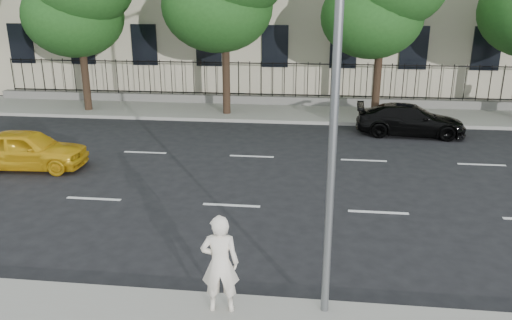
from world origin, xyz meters
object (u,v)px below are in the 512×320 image
Objects in this scene: yellow_taxi at (27,149)px; woman_near at (220,264)px; street_light at (337,21)px; black_sedan at (410,120)px.

yellow_taxi is 10.80m from woman_near.
street_light is 4.54m from woman_near.
street_light is 13.79m from black_sedan.
black_sedan is 2.40× the size of woman_near.
street_light reaches higher than black_sedan.
black_sedan is at bearing 73.62° from street_light.
yellow_taxi is 2.12× the size of woman_near.
black_sedan is at bearing -69.72° from yellow_taxi.
street_light is 4.36× the size of woman_near.
street_light reaches higher than woman_near.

